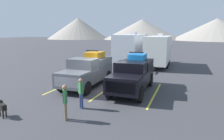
{
  "coord_description": "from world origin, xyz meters",
  "views": [
    {
      "loc": [
        5.09,
        -11.98,
        3.97
      ],
      "look_at": [
        0.0,
        1.34,
        1.2
      ],
      "focal_mm": 31.31,
      "sensor_mm": 36.0,
      "label": 1
    }
  ],
  "objects_px": {
    "camper_trailer_b": "(159,49)",
    "person_b": "(65,100)",
    "person_a": "(81,91)",
    "dog": "(1,106)",
    "camper_trailer_a": "(131,48)",
    "pickup_truck_a": "(88,70)",
    "pickup_truck_b": "(133,74)"
  },
  "relations": [
    {
      "from": "pickup_truck_a",
      "to": "person_b",
      "type": "relative_size",
      "value": 3.32
    },
    {
      "from": "camper_trailer_b",
      "to": "person_a",
      "type": "xyz_separation_m",
      "value": [
        -2.01,
        -14.4,
        -1.08
      ]
    },
    {
      "from": "dog",
      "to": "pickup_truck_a",
      "type": "bearing_deg",
      "value": 79.1
    },
    {
      "from": "pickup_truck_a",
      "to": "dog",
      "type": "xyz_separation_m",
      "value": [
        -1.25,
        -6.49,
        -0.65
      ]
    },
    {
      "from": "camper_trailer_a",
      "to": "person_b",
      "type": "relative_size",
      "value": 5.04
    },
    {
      "from": "pickup_truck_b",
      "to": "camper_trailer_b",
      "type": "relative_size",
      "value": 0.69
    },
    {
      "from": "camper_trailer_b",
      "to": "pickup_truck_b",
      "type": "bearing_deg",
      "value": -91.65
    },
    {
      "from": "camper_trailer_b",
      "to": "dog",
      "type": "distance_m",
      "value": 17.44
    },
    {
      "from": "pickup_truck_a",
      "to": "camper_trailer_a",
      "type": "xyz_separation_m",
      "value": [
        0.4,
        10.63,
        0.9
      ]
    },
    {
      "from": "pickup_truck_b",
      "to": "person_b",
      "type": "height_order",
      "value": "pickup_truck_b"
    },
    {
      "from": "person_b",
      "to": "person_a",
      "type": "bearing_deg",
      "value": 91.2
    },
    {
      "from": "pickup_truck_b",
      "to": "dog",
      "type": "bearing_deg",
      "value": -127.01
    },
    {
      "from": "camper_trailer_b",
      "to": "dog",
      "type": "relative_size",
      "value": 9.7
    },
    {
      "from": "person_b",
      "to": "dog",
      "type": "bearing_deg",
      "value": -166.41
    },
    {
      "from": "camper_trailer_a",
      "to": "person_a",
      "type": "bearing_deg",
      "value": -84.57
    },
    {
      "from": "person_a",
      "to": "camper_trailer_a",
      "type": "bearing_deg",
      "value": 95.43
    },
    {
      "from": "pickup_truck_a",
      "to": "person_b",
      "type": "xyz_separation_m",
      "value": [
        1.85,
        -5.74,
        -0.23
      ]
    },
    {
      "from": "camper_trailer_b",
      "to": "dog",
      "type": "bearing_deg",
      "value": -106.98
    },
    {
      "from": "camper_trailer_a",
      "to": "person_b",
      "type": "xyz_separation_m",
      "value": [
        1.45,
        -16.36,
        -1.13
      ]
    },
    {
      "from": "pickup_truck_a",
      "to": "pickup_truck_b",
      "type": "bearing_deg",
      "value": -2.33
    },
    {
      "from": "camper_trailer_b",
      "to": "dog",
      "type": "height_order",
      "value": "camper_trailer_b"
    },
    {
      "from": "camper_trailer_a",
      "to": "camper_trailer_b",
      "type": "xyz_separation_m",
      "value": [
        3.42,
        -0.49,
        -0.08
      ]
    },
    {
      "from": "camper_trailer_a",
      "to": "dog",
      "type": "height_order",
      "value": "camper_trailer_a"
    },
    {
      "from": "camper_trailer_a",
      "to": "dog",
      "type": "xyz_separation_m",
      "value": [
        -1.65,
        -17.11,
        -1.55
      ]
    },
    {
      "from": "camper_trailer_b",
      "to": "person_b",
      "type": "xyz_separation_m",
      "value": [
        -1.98,
        -15.87,
        -1.05
      ]
    },
    {
      "from": "person_b",
      "to": "dog",
      "type": "xyz_separation_m",
      "value": [
        -3.1,
        -0.75,
        -0.42
      ]
    },
    {
      "from": "camper_trailer_b",
      "to": "person_b",
      "type": "distance_m",
      "value": 16.03
    },
    {
      "from": "pickup_truck_a",
      "to": "pickup_truck_b",
      "type": "xyz_separation_m",
      "value": [
        3.53,
        -0.14,
        0.01
      ]
    },
    {
      "from": "pickup_truck_b",
      "to": "camper_trailer_b",
      "type": "xyz_separation_m",
      "value": [
        0.3,
        10.28,
        0.81
      ]
    },
    {
      "from": "pickup_truck_b",
      "to": "pickup_truck_a",
      "type": "bearing_deg",
      "value": 177.67
    },
    {
      "from": "person_a",
      "to": "person_b",
      "type": "xyz_separation_m",
      "value": [
        0.03,
        -1.48,
        0.02
      ]
    },
    {
      "from": "person_a",
      "to": "person_b",
      "type": "bearing_deg",
      "value": -88.8
    }
  ]
}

